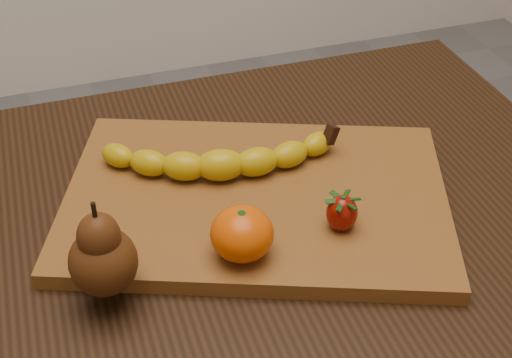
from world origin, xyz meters
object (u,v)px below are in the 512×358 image
object	(u,v)px
cutting_board	(256,199)
table	(210,293)
pear	(101,247)
mandarin	(242,234)

from	to	relation	value
cutting_board	table	bearing A→B (deg)	-135.14
cutting_board	pear	xyz separation A→B (m)	(-0.19, -0.10, 0.06)
cutting_board	pear	size ratio (longest dim) A/B	4.19
table	mandarin	xyz separation A→B (m)	(0.02, -0.06, 0.15)
table	pear	xyz separation A→B (m)	(-0.12, -0.07, 0.17)
pear	cutting_board	bearing A→B (deg)	27.02
cutting_board	pear	bearing A→B (deg)	-131.73
cutting_board	mandarin	size ratio (longest dim) A/B	6.68
table	pear	bearing A→B (deg)	-151.11
mandarin	table	bearing A→B (deg)	109.57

